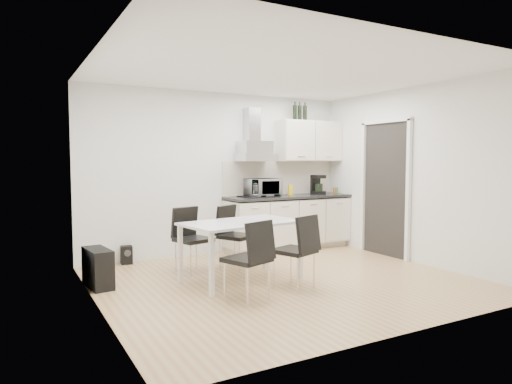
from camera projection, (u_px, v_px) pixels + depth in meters
ground at (285, 281)px, 5.74m from camera, size 4.50×4.50×0.00m
wall_back at (219, 174)px, 7.40m from camera, size 4.50×0.10×2.60m
wall_front at (411, 186)px, 3.91m from camera, size 4.50×0.10×2.60m
wall_left at (96, 182)px, 4.57m from camera, size 0.10×4.00×2.60m
wall_right at (414, 175)px, 6.74m from camera, size 0.10×4.00×2.60m
ceiling at (286, 71)px, 5.56m from camera, size 4.50×4.50×0.00m
doorway at (384, 190)px, 7.21m from camera, size 0.08×1.04×2.10m
kitchenette at (289, 200)px, 7.77m from camera, size 2.22×0.64×2.52m
dining_table at (242, 228)px, 5.71m from camera, size 1.55×1.04×0.75m
chair_far_left at (193, 240)px, 6.12m from camera, size 0.56×0.60×0.88m
chair_far_right at (237, 237)px, 6.39m from camera, size 0.62×0.65×0.88m
chair_near_left at (247, 260)px, 4.91m from camera, size 0.58×0.62×0.88m
chair_near_right at (294, 252)px, 5.37m from camera, size 0.59×0.62×0.88m
guitar_amp at (98, 268)px, 5.44m from camera, size 0.31×0.58×0.46m
floor_speaker at (127, 255)px, 6.66m from camera, size 0.17×0.16×0.27m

